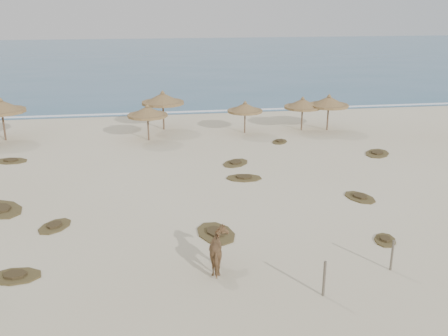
{
  "coord_description": "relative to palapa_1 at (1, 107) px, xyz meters",
  "views": [
    {
      "loc": [
        -1.47,
        -19.52,
        9.71
      ],
      "look_at": [
        2.33,
        5.0,
        1.43
      ],
      "focal_mm": 40.0,
      "sensor_mm": 36.0,
      "label": 1
    }
  ],
  "objects": [
    {
      "name": "palapa_2",
      "position": [
        10.45,
        -1.64,
        -0.37
      ],
      "size": [
        3.32,
        3.32,
        2.74
      ],
      "rotation": [
        0.0,
        0.0,
        0.15
      ],
      "color": "brown",
      "rests_on": "ground"
    },
    {
      "name": "palapa_6",
      "position": [
        24.54,
        -0.69,
        -0.23
      ],
      "size": [
        3.94,
        3.94,
        2.91
      ],
      "rotation": [
        0.0,
        0.0,
        0.33
      ],
      "color": "brown",
      "rests_on": "ground"
    },
    {
      "name": "scrub_6",
      "position": [
        1.66,
        -5.51,
        -2.44
      ],
      "size": [
        2.35,
        1.77,
        0.16
      ],
      "rotation": [
        0.0,
        0.0,
        2.94
      ],
      "color": "brown",
      "rests_on": "ground"
    },
    {
      "name": "ground",
      "position": [
        11.98,
        -18.13,
        -2.49
      ],
      "size": [
        160.0,
        160.0,
        0.0
      ],
      "primitive_type": "plane",
      "color": "beige",
      "rests_on": "ground"
    },
    {
      "name": "palapa_3",
      "position": [
        11.69,
        1.55,
        -0.05
      ],
      "size": [
        4.42,
        4.42,
        3.15
      ],
      "rotation": [
        0.0,
        0.0,
        0.41
      ],
      "color": "brown",
      "rests_on": "ground"
    },
    {
      "name": "palapa_4",
      "position": [
        17.88,
        -0.6,
        -0.52
      ],
      "size": [
        3.53,
        3.53,
        2.54
      ],
      "rotation": [
        0.0,
        0.0,
        -0.39
      ],
      "color": "brown",
      "rests_on": "ground"
    },
    {
      "name": "palapa_5",
      "position": [
        22.51,
        -0.42,
        -0.38
      ],
      "size": [
        3.64,
        3.64,
        2.72
      ],
      "rotation": [
        0.0,
        0.0,
        -0.31
      ],
      "color": "brown",
      "rests_on": "ground"
    },
    {
      "name": "scrub_2",
      "position": [
        6.06,
        -16.1,
        -2.44
      ],
      "size": [
        1.92,
        2.17,
        0.16
      ],
      "rotation": [
        0.0,
        0.0,
        1.07
      ],
      "color": "brown",
      "rests_on": "ground"
    },
    {
      "name": "scrub_5",
      "position": [
        25.6,
        -7.52,
        -2.44
      ],
      "size": [
        2.58,
        2.75,
        0.16
      ],
      "rotation": [
        0.0,
        0.0,
        0.94
      ],
      "color": "brown",
      "rests_on": "ground"
    },
    {
      "name": "scrub_3",
      "position": [
        15.81,
        -10.97,
        -2.44
      ],
      "size": [
        2.26,
        1.65,
        0.16
      ],
      "rotation": [
        0.0,
        0.0,
        2.99
      ],
      "color": "brown",
      "rests_on": "ground"
    },
    {
      "name": "horse",
      "position": [
        12.94,
        -20.96,
        -1.73
      ],
      "size": [
        0.97,
        1.87,
        1.53
      ],
      "primitive_type": "imported",
      "rotation": [
        0.0,
        0.0,
        3.06
      ],
      "color": "#926742",
      "rests_on": "ground"
    },
    {
      "name": "scrub_9",
      "position": [
        13.2,
        -17.92,
        -2.44
      ],
      "size": [
        2.09,
        2.71,
        0.16
      ],
      "rotation": [
        0.0,
        0.0,
        1.81
      ],
      "color": "brown",
      "rests_on": "ground"
    },
    {
      "name": "scrub_12",
      "position": [
        20.26,
        -19.7,
        -2.44
      ],
      "size": [
        1.37,
        1.63,
        0.16
      ],
      "rotation": [
        0.0,
        0.0,
        1.17
      ],
      "color": "brown",
      "rests_on": "ground"
    },
    {
      "name": "scrub_1",
      "position": [
        3.1,
        -13.68,
        -2.44
      ],
      "size": [
        3.19,
        3.4,
        0.16
      ],
      "rotation": [
        0.0,
        0.0,
        2.21
      ],
      "color": "brown",
      "rests_on": "ground"
    },
    {
      "name": "scrub_11",
      "position": [
        5.33,
        -20.38,
        -2.44
      ],
      "size": [
        2.04,
        1.4,
        0.16
      ],
      "rotation": [
        0.0,
        0.0,
        3.08
      ],
      "color": "brown",
      "rests_on": "ground"
    },
    {
      "name": "palapa_1",
      "position": [
        0.0,
        0.0,
        0.0
      ],
      "size": [
        4.06,
        4.06,
        3.21
      ],
      "rotation": [
        0.0,
        0.0,
        -0.21
      ],
      "color": "brown",
      "rests_on": "ground"
    },
    {
      "name": "fence_post_far",
      "position": [
        19.36,
        -22.02,
        -1.86
      ],
      "size": [
        0.11,
        0.11,
        1.25
      ],
      "primitive_type": "cylinder",
      "rotation": [
        0.0,
        0.0,
        0.25
      ],
      "color": "#63594A",
      "rests_on": "ground"
    },
    {
      "name": "scrub_7",
      "position": [
        15.81,
        -8.15,
        -2.44
      ],
      "size": [
        2.37,
        2.42,
        0.16
      ],
      "rotation": [
        0.0,
        0.0,
        0.83
      ],
      "color": "brown",
      "rests_on": "ground"
    },
    {
      "name": "foam_line",
      "position": [
        11.98,
        7.87,
        -2.49
      ],
      "size": [
        70.0,
        0.6,
        0.01
      ],
      "primitive_type": "cube",
      "color": "white",
      "rests_on": "ground"
    },
    {
      "name": "scrub_10",
      "position": [
        19.88,
        -3.62,
        -2.44
      ],
      "size": [
        1.68,
        1.88,
        0.16
      ],
      "rotation": [
        0.0,
        0.0,
        1.04
      ],
      "color": "brown",
      "rests_on": "ground"
    },
    {
      "name": "scrub_4",
      "position": [
        21.2,
        -14.87,
        -2.44
      ],
      "size": [
        1.81,
        2.23,
        0.16
      ],
      "rotation": [
        0.0,
        0.0,
        1.9
      ],
      "color": "brown",
      "rests_on": "ground"
    },
    {
      "name": "ocean",
      "position": [
        11.98,
        56.87,
        -2.49
      ],
      "size": [
        200.0,
        100.0,
        0.01
      ],
      "primitive_type": "cube",
      "color": "#285B79",
      "rests_on": "ground"
    },
    {
      "name": "fence_post_near",
      "position": [
        16.23,
        -23.29,
        -1.82
      ],
      "size": [
        0.11,
        0.11,
        1.33
      ],
      "primitive_type": "cylinder",
      "rotation": [
        0.0,
        0.0,
        -0.11
      ],
      "color": "#63594A",
      "rests_on": "ground"
    }
  ]
}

